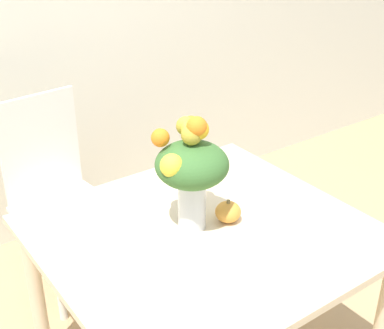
{
  "coord_description": "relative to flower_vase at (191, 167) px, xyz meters",
  "views": [
    {
      "loc": [
        -0.96,
        -1.26,
        1.78
      ],
      "look_at": [
        -0.02,
        0.05,
        0.97
      ],
      "focal_mm": 50.0,
      "sensor_mm": 36.0,
      "label": 1
    }
  ],
  "objects": [
    {
      "name": "dining_table",
      "position": [
        0.02,
        -0.05,
        -0.33
      ],
      "size": [
        1.1,
        1.03,
        0.72
      ],
      "color": "beige",
      "rests_on": "ground_plane"
    },
    {
      "name": "flower_vase",
      "position": [
        0.0,
        0.0,
        0.0
      ],
      "size": [
        0.26,
        0.25,
        0.42
      ],
      "color": "silver",
      "rests_on": "dining_table"
    },
    {
      "name": "pumpkin",
      "position": [
        0.13,
        -0.05,
        -0.2
      ],
      "size": [
        0.09,
        0.09,
        0.09
      ],
      "color": "gold",
      "rests_on": "dining_table"
    },
    {
      "name": "dining_chair_near_window",
      "position": [
        -0.16,
        0.86,
        -0.46
      ],
      "size": [
        0.46,
        0.46,
        0.97
      ],
      "rotation": [
        0.0,
        0.0,
        0.11
      ],
      "color": "white",
      "rests_on": "ground_plane"
    }
  ]
}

